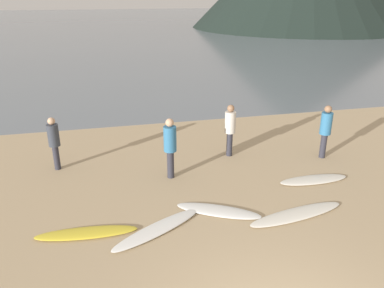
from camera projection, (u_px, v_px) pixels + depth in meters
The scene contains 11 objects.
ground_plane at pixel (169, 131), 14.69m from camera, with size 120.00×120.00×0.20m, color tan.
ocean_water at pixel (112, 24), 60.44m from camera, with size 140.00×100.00×0.01m, color slate.
surfboard_0 at pixel (87, 233), 8.29m from camera, with size 2.18×0.47×0.09m, color yellow.
surfboard_1 at pixel (158, 229), 8.42m from camera, with size 2.38×0.45×0.10m, color white.
surfboard_2 at pixel (218, 211), 9.12m from camera, with size 2.05×0.53×0.08m, color white.
surfboard_3 at pixel (297, 214), 8.99m from camera, with size 2.53×0.51×0.09m, color silver.
surfboard_4 at pixel (314, 180), 10.62m from camera, with size 1.99×0.54×0.09m, color silver.
person_0 at pixel (170, 143), 10.48m from camera, with size 0.35×0.35×1.74m.
person_1 at pixel (54, 139), 11.01m from camera, with size 0.32×0.32×1.59m.
person_2 at pixel (230, 126), 11.92m from camera, with size 0.34×0.34×1.67m.
person_3 at pixel (326, 127), 11.78m from camera, with size 0.34×0.34×1.69m.
Camera 1 is at (-2.33, -3.64, 4.91)m, focal length 35.96 mm.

